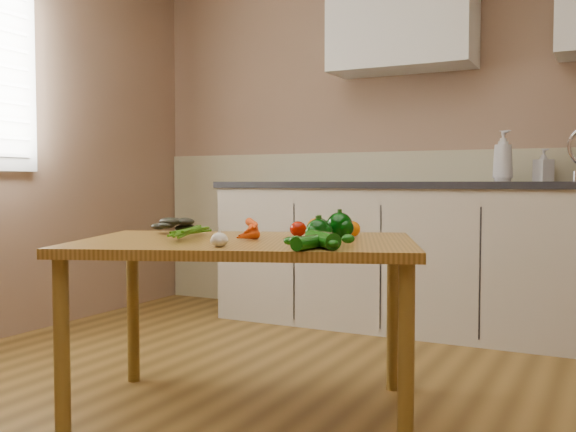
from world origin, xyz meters
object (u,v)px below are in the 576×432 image
(tomato_c, at_px, (352,229))
(zucchini_a, at_px, (322,240))
(pepper_a, at_px, (319,230))
(carrot_bunch, at_px, (231,231))
(soap_bottle_a, at_px, (503,156))
(tomato_a, at_px, (298,229))
(leafy_greens, at_px, (170,223))
(pepper_c, at_px, (318,231))
(table, at_px, (247,259))
(zucchini_b, at_px, (311,242))
(soap_bottle_b, at_px, (543,165))
(tomato_b, at_px, (316,227))
(pepper_b, at_px, (340,226))
(garlic_bulb, at_px, (219,240))

(tomato_c, height_order, zucchini_a, tomato_c)
(pepper_a, bearing_deg, carrot_bunch, -173.71)
(soap_bottle_a, distance_m, tomato_a, 1.71)
(leafy_greens, distance_m, tomato_a, 0.56)
(pepper_c, distance_m, zucchini_a, 0.18)
(table, relative_size, tomato_a, 21.79)
(soap_bottle_a, bearing_deg, pepper_c, -152.95)
(zucchini_a, distance_m, zucchini_b, 0.06)
(soap_bottle_b, xyz_separation_m, zucchini_a, (-0.49, -2.05, -0.29))
(pepper_a, bearing_deg, tomato_c, 83.36)
(tomato_a, height_order, tomato_b, tomato_b)
(soap_bottle_a, bearing_deg, tomato_c, -154.62)
(tomato_b, height_order, zucchini_b, tomato_b)
(carrot_bunch, relative_size, zucchini_a, 1.26)
(soap_bottle_a, bearing_deg, tomato_a, -160.58)
(soap_bottle_b, bearing_deg, pepper_a, -154.89)
(table, distance_m, tomato_b, 0.35)
(pepper_c, height_order, tomato_a, pepper_c)
(table, height_order, pepper_a, pepper_a)
(table, bearing_deg, pepper_b, 5.55)
(carrot_bunch, bearing_deg, garlic_bulb, -85.84)
(soap_bottle_b, bearing_deg, tomato_c, -156.51)
(tomato_b, bearing_deg, carrot_bunch, -129.56)
(carrot_bunch, xyz_separation_m, tomato_a, (0.19, 0.20, -0.00))
(garlic_bulb, relative_size, tomato_a, 0.86)
(leafy_greens, relative_size, zucchini_a, 0.97)
(pepper_c, xyz_separation_m, tomato_b, (-0.14, 0.29, -0.01))
(leafy_greens, xyz_separation_m, tomato_c, (0.74, 0.21, -0.01))
(pepper_a, bearing_deg, tomato_b, 117.02)
(garlic_bulb, bearing_deg, soap_bottle_a, 73.91)
(pepper_b, bearing_deg, carrot_bunch, -158.31)
(garlic_bulb, height_order, pepper_a, pepper_a)
(soap_bottle_b, xyz_separation_m, tomato_b, (-0.71, -1.61, -0.28))
(garlic_bulb, distance_m, tomato_c, 0.63)
(soap_bottle_b, relative_size, tomato_c, 2.75)
(tomato_c, height_order, zucchini_b, tomato_c)
(pepper_b, xyz_separation_m, tomato_b, (-0.16, 0.13, -0.02))
(leafy_greens, xyz_separation_m, zucchini_b, (0.80, -0.30, -0.02))
(leafy_greens, bearing_deg, pepper_b, 5.56)
(zucchini_b, bearing_deg, pepper_a, 108.30)
(zucchini_a, bearing_deg, tomato_a, 126.61)
(tomato_b, bearing_deg, pepper_c, -64.37)
(pepper_a, height_order, tomato_c, pepper_a)
(tomato_b, xyz_separation_m, tomato_c, (0.15, 0.01, -0.00))
(garlic_bulb, bearing_deg, soap_bottle_b, 69.65)
(soap_bottle_b, bearing_deg, garlic_bulb, -157.63)
(garlic_bulb, distance_m, zucchini_a, 0.35)
(soap_bottle_a, distance_m, soap_bottle_b, 0.24)
(tomato_b, distance_m, zucchini_a, 0.50)
(pepper_b, relative_size, zucchini_a, 0.55)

